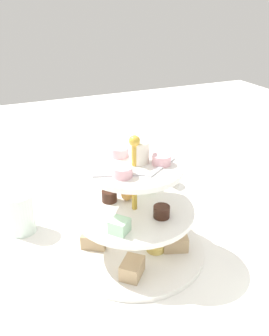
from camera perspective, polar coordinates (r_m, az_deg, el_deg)
The scene contains 6 objects.
ground_plane at distance 0.76m, azimuth 0.00°, elevation -12.69°, with size 2.40×2.40×0.00m, color white.
tiered_serving_stand at distance 0.72m, azimuth 0.04°, elevation -7.89°, with size 0.28×0.28×0.25m.
water_glass_short_left at distance 0.97m, azimuth -4.73°, elevation -0.92°, with size 0.06×0.06×0.08m, color silver.
teacup_with_saucer at distance 0.99m, azimuth 4.28°, elevation -1.23°, with size 0.09×0.09×0.05m.
butter_knife_right at distance 0.94m, azimuth 17.95°, elevation -5.78°, with size 0.17×0.01×0.00m, color silver.
water_glass_mid_back at distance 0.83m, azimuth -17.19°, elevation -6.69°, with size 0.06×0.06×0.09m, color silver.
Camera 1 is at (-0.24, -0.55, 0.47)m, focal length 39.56 mm.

